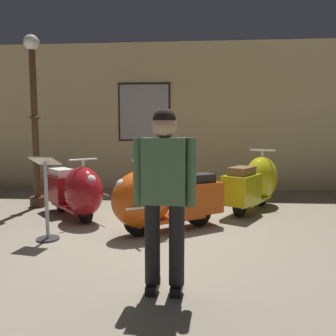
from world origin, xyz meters
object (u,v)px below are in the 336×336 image
(visitor_0, at_px, (164,188))
(info_stanchion, at_px, (47,206))
(scooter_0, at_px, (76,191))
(scooter_1, at_px, (160,199))
(scooter_2, at_px, (256,182))
(lamppost, at_px, (35,119))

(visitor_0, height_order, info_stanchion, visitor_0)
(scooter_0, distance_m, scooter_1, 1.47)
(scooter_2, bearing_deg, scooter_0, 138.56)
(scooter_1, bearing_deg, info_stanchion, -16.63)
(scooter_2, bearing_deg, visitor_0, -171.84)
(info_stanchion, bearing_deg, scooter_0, 89.12)
(scooter_2, relative_size, visitor_0, 1.10)
(scooter_2, height_order, visitor_0, visitor_0)
(scooter_0, bearing_deg, visitor_0, -8.50)
(info_stanchion, bearing_deg, lamppost, 118.49)
(scooter_0, bearing_deg, info_stanchion, -43.94)
(visitor_0, bearing_deg, info_stanchion, 54.91)
(lamppost, relative_size, visitor_0, 1.95)
(lamppost, height_order, visitor_0, lamppost)
(scooter_1, relative_size, info_stanchion, 1.51)
(scooter_0, height_order, scooter_2, scooter_2)
(scooter_2, distance_m, info_stanchion, 3.48)
(scooter_2, xyz_separation_m, visitor_0, (-1.32, -3.18, 0.42))
(scooter_2, height_order, lamppost, lamppost)
(lamppost, distance_m, info_stanchion, 2.34)
(lamppost, height_order, info_stanchion, lamppost)
(lamppost, bearing_deg, scooter_2, 1.94)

